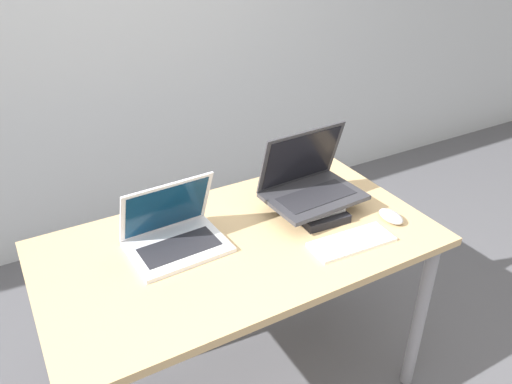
% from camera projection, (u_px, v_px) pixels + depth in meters
% --- Properties ---
extents(wall_back, '(8.00, 0.05, 2.70)m').
position_uv_depth(wall_back, '(107.00, 8.00, 2.59)').
color(wall_back, silver).
rests_on(wall_back, ground_plane).
extents(desk, '(1.40, 0.76, 0.78)m').
position_uv_depth(desk, '(241.00, 260.00, 1.82)').
color(desk, tan).
rests_on(desk, ground_plane).
extents(laptop_left, '(0.34, 0.27, 0.25)m').
position_uv_depth(laptop_left, '(174.00, 234.00, 1.72)').
color(laptop_left, silver).
rests_on(laptop_left, desk).
extents(book_stack, '(0.20, 0.27, 0.06)m').
position_uv_depth(book_stack, '(313.00, 205.00, 1.93)').
color(book_stack, black).
rests_on(book_stack, desk).
extents(laptop_on_books, '(0.37, 0.27, 0.26)m').
position_uv_depth(laptop_on_books, '(310.00, 183.00, 1.91)').
color(laptop_on_books, '#333338').
rests_on(laptop_on_books, book_stack).
extents(wireless_keyboard, '(0.31, 0.14, 0.01)m').
position_uv_depth(wireless_keyboard, '(352.00, 242.00, 1.75)').
color(wireless_keyboard, white).
rests_on(wireless_keyboard, desk).
extents(mouse, '(0.06, 0.11, 0.04)m').
position_uv_depth(mouse, '(391.00, 216.00, 1.88)').
color(mouse, '#B2B2B7').
rests_on(mouse, desk).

